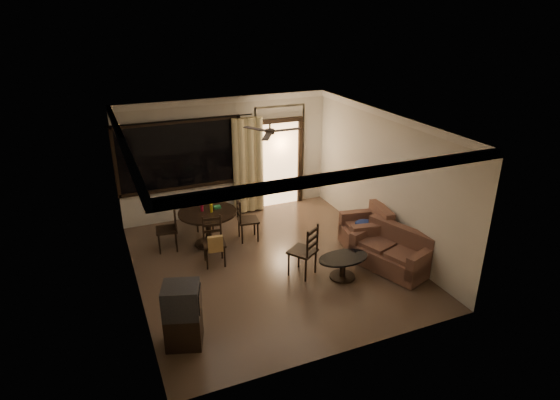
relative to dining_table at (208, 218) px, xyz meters
name	(u,v)px	position (x,y,z in m)	size (l,w,h in m)	color
ground	(271,264)	(0.89, -1.28, -0.60)	(5.50, 5.50, 0.00)	#7F6651
room_shell	(265,147)	(1.49, 0.49, 1.23)	(5.50, 6.70, 5.50)	beige
dining_table	(208,218)	(0.00, 0.00, 0.00)	(1.21, 1.21, 0.97)	black
dining_chair_west	(168,237)	(-0.83, 0.11, -0.31)	(0.47, 0.47, 0.95)	black
dining_chair_east	(248,227)	(0.83, -0.11, -0.31)	(0.47, 0.47, 0.95)	black
dining_chair_south	(214,250)	(-0.11, -0.85, -0.29)	(0.47, 0.52, 0.95)	black
dining_chair_north	(204,217)	(0.10, 0.78, -0.31)	(0.47, 0.47, 0.95)	black
tv_cabinet	(183,315)	(-1.15, -2.93, -0.09)	(0.64, 0.61, 1.00)	black
sofa	(393,253)	(3.00, -2.30, -0.28)	(1.21, 1.63, 0.78)	#4E2D24
armchair	(368,232)	(3.00, -1.41, -0.24)	(1.01, 1.01, 0.87)	#4E2D24
coffee_table	(343,264)	(1.94, -2.25, -0.31)	(0.97, 0.58, 0.43)	black
side_chair	(303,260)	(1.30, -1.86, -0.29)	(0.63, 0.63, 1.02)	black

